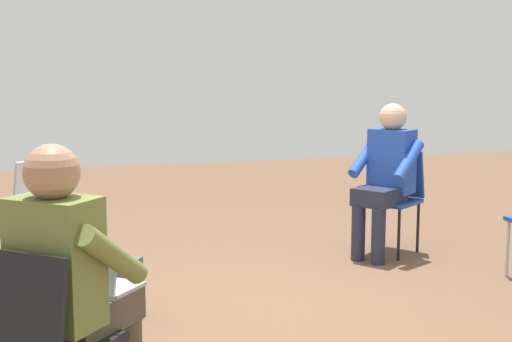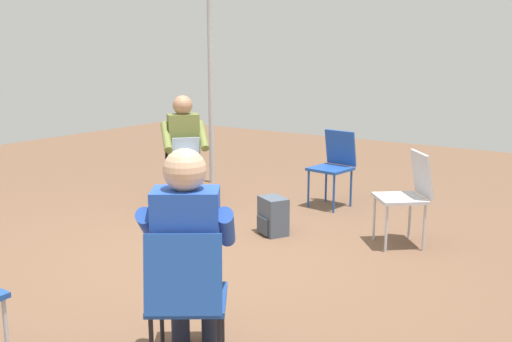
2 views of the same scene
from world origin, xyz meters
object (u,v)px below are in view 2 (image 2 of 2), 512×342
object	(u,v)px
chair_south	(334,163)
chair_southwest	(408,192)
backpack_near_laptop_user	(273,218)
person_with_laptop	(185,145)
chair_southeast	(183,160)
chair_northwest	(186,294)
person_in_blue	(189,247)

from	to	relation	value
chair_south	chair_southwest	xyz separation A→B (m)	(-1.15, 0.85, 0.00)
backpack_near_laptop_user	chair_southwest	bearing A→B (deg)	-160.42
person_with_laptop	chair_southwest	bearing A→B (deg)	133.15
chair_south	chair_southwest	size ratio (longest dim) A/B	1.00
chair_south	chair_southeast	world-z (taller)	same
chair_south	chair_southeast	size ratio (longest dim) A/B	1.00
chair_south	chair_northwest	world-z (taller)	same
chair_southwest	chair_south	bearing A→B (deg)	13.42
chair_northwest	person_with_laptop	xyz separation A→B (m)	(2.35, -2.68, 0.20)
chair_northwest	chair_southeast	size ratio (longest dim) A/B	1.00
chair_south	person_with_laptop	distance (m)	1.68
person_with_laptop	backpack_near_laptop_user	xyz separation A→B (m)	(-1.37, 0.32, -0.53)
chair_southeast	person_in_blue	world-z (taller)	person_in_blue
person_with_laptop	chair_south	bearing A→B (deg)	165.32
chair_southeast	person_in_blue	xyz separation A→B (m)	(-2.38, 2.65, 0.20)
chair_southeast	person_with_laptop	xyz separation A→B (m)	(-0.13, 0.11, 0.20)
chair_southeast	person_with_laptop	world-z (taller)	person_with_laptop
person_in_blue	backpack_near_laptop_user	world-z (taller)	person_in_blue
chair_south	person_with_laptop	xyz separation A→B (m)	(1.38, 0.94, 0.20)
chair_southwest	backpack_near_laptop_user	world-z (taller)	chair_southwest
chair_south	backpack_near_laptop_user	world-z (taller)	chair_south
chair_southeast	backpack_near_laptop_user	world-z (taller)	chair_southeast
chair_southeast	backpack_near_laptop_user	xyz separation A→B (m)	(-1.50, 0.43, -0.34)
chair_northwest	person_with_laptop	size ratio (longest dim) A/B	0.69
chair_southwest	person_with_laptop	size ratio (longest dim) A/B	0.69
chair_southwest	person_with_laptop	xyz separation A→B (m)	(2.53, 0.09, 0.20)
chair_southwest	person_with_laptop	bearing A→B (deg)	51.89
person_with_laptop	backpack_near_laptop_user	distance (m)	1.51
chair_south	chair_southwest	distance (m)	1.43
person_in_blue	person_with_laptop	bearing A→B (deg)	96.58
chair_southwest	backpack_near_laptop_user	bearing A→B (deg)	69.32
backpack_near_laptop_user	chair_south	bearing A→B (deg)	-90.29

